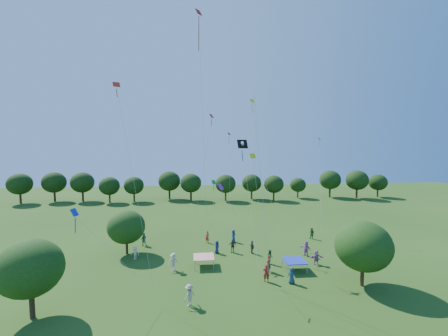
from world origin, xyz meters
TOP-DOWN VIEW (x-y plane):
  - near_tree_west at (-15.19, 9.27)m, footprint 4.82×4.82m
  - near_tree_north at (-10.98, 22.17)m, footprint 4.44×4.44m
  - near_tree_east at (12.78, 11.76)m, footprint 5.14×5.14m
  - treeline at (-1.73, 55.43)m, footprint 88.01×8.77m
  - tent_red_stripe at (-1.86, 17.63)m, footprint 2.20×2.20m
  - tent_blue at (7.59, 15.68)m, footprint 2.20×2.20m
  - crowd_person_0 at (2.36, 25.22)m, footprint 0.58×0.90m
  - crowd_person_1 at (-1.16, 25.19)m, footprint 0.70×0.67m
  - crowd_person_2 at (5.47, 17.62)m, footprint 0.54×0.82m
  - crowd_person_3 at (-3.28, 9.84)m, footprint 1.16×1.24m
  - crowd_person_4 at (4.08, 20.78)m, footprint 0.65×1.01m
  - crowd_person_5 at (10.48, 16.89)m, footprint 1.53×0.68m
  - crowd_person_6 at (6.36, 12.81)m, footprint 0.85×0.57m
  - crowd_person_7 at (4.04, 13.46)m, footprint 0.71×0.54m
  - crowd_person_8 at (13.37, 25.38)m, footprint 0.80×0.88m
  - crowd_person_9 at (-9.68, 20.36)m, footprint 1.02×0.55m
  - crowd_person_10 at (1.76, 21.35)m, footprint 1.07×0.71m
  - crowd_person_11 at (10.27, 19.46)m, footprint 1.33×1.74m
  - crowd_person_12 at (-0.16, 21.32)m, footprint 0.75×0.87m
  - crowd_person_13 at (4.80, 15.56)m, footprint 0.71×0.79m
  - crowd_person_14 at (-9.49, 24.99)m, footprint 0.90×0.59m
  - crowd_person_15 at (-5.04, 16.79)m, footprint 1.35×0.94m
  - pirate_kite at (2.62, 19.20)m, footprint 1.22×7.06m
  - red_high_kite at (-2.11, 15.18)m, footprint 1.19×1.18m
  - small_kite_0 at (-0.94, 26.20)m, footprint 3.01×1.21m
  - small_kite_1 at (7.01, 24.43)m, footprint 1.60×3.53m
  - small_kite_2 at (2.91, 12.83)m, footprint 2.11×0.55m
  - small_kite_3 at (-0.59, 20.52)m, footprint 0.58×1.25m
  - small_kite_4 at (-11.23, 9.49)m, footprint 5.77×0.95m
  - small_kite_5 at (0.23, 13.15)m, footprint 5.00×0.86m
  - small_kite_6 at (2.97, 12.48)m, footprint 1.75×0.44m
  - small_kite_7 at (15.25, 27.76)m, footprint 1.93×5.48m
  - small_kite_8 at (-8.78, 12.72)m, footprint 3.56×3.08m
  - small_kite_9 at (13.31, 14.10)m, footprint 2.68×2.49m
  - small_kite_10 at (2.69, 12.26)m, footprint 1.92×0.53m
  - small_kite_11 at (2.10, 27.90)m, footprint 0.75×6.08m

SIDE VIEW (x-z plane):
  - crowd_person_9 at x=-9.68m, z-range 0.00..1.49m
  - crowd_person_2 at x=5.47m, z-range 0.00..1.54m
  - crowd_person_12 at x=-0.16m, z-range 0.00..1.55m
  - crowd_person_8 at x=13.37m, z-range 0.00..1.58m
  - crowd_person_4 at x=4.08m, z-range 0.00..1.59m
  - crowd_person_5 at x=10.48m, z-range 0.00..1.59m
  - crowd_person_1 at x=-1.16m, z-range 0.00..1.59m
  - crowd_person_6 at x=6.36m, z-range 0.00..1.59m
  - crowd_person_10 at x=1.76m, z-range 0.00..1.68m
  - crowd_person_14 at x=-9.49m, z-range 0.00..1.69m
  - crowd_person_7 at x=4.04m, z-range 0.00..1.69m
  - crowd_person_0 at x=2.36m, z-range 0.00..1.70m
  - crowd_person_11 at x=10.27m, z-range 0.00..1.78m
  - crowd_person_13 at x=4.80m, z-range 0.00..1.78m
  - crowd_person_3 at x=-3.28m, z-range 0.00..1.80m
  - crowd_person_15 at x=-5.04m, z-range 0.00..1.89m
  - tent_red_stripe at x=-1.86m, z-range 0.49..1.59m
  - tent_blue at x=7.59m, z-range 0.49..1.59m
  - near_tree_north at x=-10.98m, z-range 0.66..5.97m
  - near_tree_east at x=12.78m, z-range 0.75..6.88m
  - near_tree_west at x=-15.19m, z-range 0.87..6.97m
  - treeline at x=-1.73m, z-range 0.70..7.48m
  - small_kite_9 at x=13.31m, z-range 2.54..6.78m
  - small_kite_1 at x=7.01m, z-range 3.19..10.09m
  - small_kite_4 at x=-11.23m, z-range 3.64..10.73m
  - small_kite_3 at x=-0.59m, z-range 3.84..11.59m
  - small_kite_5 at x=0.23m, z-range 4.09..12.40m
  - small_kite_10 at x=2.69m, z-range 4.47..15.60m
  - small_kite_7 at x=15.25m, z-range 4.52..17.35m
  - small_kite_11 at x=2.10m, z-range 4.59..18.13m
  - small_kite_6 at x=2.97m, z-range 4.61..20.83m
  - small_kite_2 at x=2.91m, z-range 4.94..20.93m
  - pirate_kite at x=2.62m, z-range 6.77..19.19m
  - small_kite_0 at x=-0.94m, z-range 6.13..22.02m
  - small_kite_8 at x=-8.78m, z-range 6.12..23.46m
  - red_high_kite at x=-2.11m, z-range 8.21..32.65m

